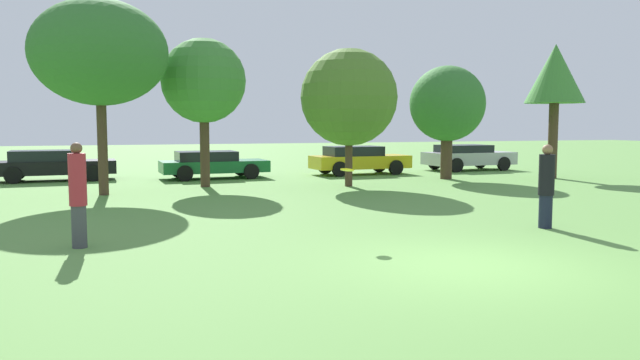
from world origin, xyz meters
name	(u,v)px	position (x,y,z in m)	size (l,w,h in m)	color
ground_plane	(474,266)	(0.00, 0.00, 0.00)	(120.00, 120.00, 0.00)	#5B8E42
person_thrower	(78,194)	(-6.07, 3.51, 0.98)	(0.31, 0.31, 1.93)	#3F3F47
person_catcher	(546,186)	(3.44, 2.62, 0.92)	(0.34, 0.34, 1.82)	#191E33
frisbee	(347,170)	(-1.08, 2.87, 1.36)	(0.27, 0.26, 0.11)	yellow
tree_1	(99,53)	(-5.82, 12.22, 4.47)	(4.22, 4.22, 6.14)	#473323
tree_2	(204,82)	(-2.40, 13.77, 3.75)	(2.99, 2.99, 5.28)	#473323
tree_3	(349,97)	(2.56, 12.30, 3.20)	(3.48, 3.48, 4.94)	#473323
tree_4	(447,104)	(7.44, 13.84, 3.04)	(3.06, 3.06, 4.61)	#473323
tree_5	(555,76)	(11.82, 12.80, 4.23)	(2.41, 2.41, 5.52)	#473323
parked_car_black	(52,164)	(-7.85, 18.01, 0.65)	(4.67, 2.06, 1.22)	black
parked_car_green	(212,164)	(-1.67, 17.06, 0.61)	(4.42, 2.16, 1.13)	#196633
parked_car_yellow	(359,159)	(4.86, 17.06, 0.67)	(4.45, 2.02, 1.26)	gold
parked_car_silver	(468,156)	(10.84, 17.71, 0.67)	(4.40, 2.24, 1.24)	#B2B2B7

